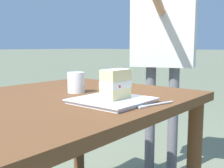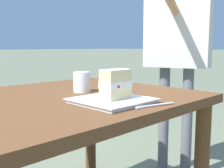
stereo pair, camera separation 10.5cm
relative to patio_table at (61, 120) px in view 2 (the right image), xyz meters
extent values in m
cylinder|color=brown|center=(-0.51, -0.40, -0.27)|extent=(0.07, 0.07, 0.68)
cube|color=brown|center=(0.00, 0.00, 0.09)|extent=(1.13, 0.93, 0.04)
cube|color=white|center=(-0.06, 0.25, 0.11)|extent=(0.25, 0.25, 0.01)
cube|color=white|center=(-0.06, 0.25, 0.12)|extent=(0.26, 0.26, 0.00)
cube|color=#EAD18C|center=(-0.07, 0.27, 0.14)|extent=(0.11, 0.06, 0.04)
cube|color=white|center=(-0.07, 0.27, 0.18)|extent=(0.12, 0.07, 0.03)
sphere|color=#B21923|center=(-0.10, 0.24, 0.18)|extent=(0.01, 0.01, 0.01)
sphere|color=#B21923|center=(-0.03, 0.24, 0.18)|extent=(0.01, 0.01, 0.01)
sphere|color=#B21923|center=(-0.05, 0.30, 0.17)|extent=(0.01, 0.01, 0.01)
cube|color=#EAD18C|center=(-0.07, 0.27, 0.21)|extent=(0.11, 0.06, 0.04)
cube|color=white|center=(-0.07, 0.27, 0.23)|extent=(0.11, 0.06, 0.00)
cylinder|color=silver|center=(-0.13, 0.41, 0.11)|extent=(0.14, 0.04, 0.01)
cube|color=silver|center=(-0.05, 0.39, 0.11)|extent=(0.04, 0.03, 0.01)
cylinder|color=white|center=(-0.14, -0.02, 0.15)|extent=(0.08, 0.08, 0.09)
cylinder|color=black|center=(-0.14, -0.02, 0.20)|extent=(0.07, 0.07, 0.00)
cylinder|color=slate|center=(-0.96, -0.13, -0.22)|extent=(0.07, 0.07, 0.79)
cylinder|color=slate|center=(-1.01, 0.03, -0.22)|extent=(0.07, 0.07, 0.79)
cube|color=beige|center=(-0.99, -0.05, 0.46)|extent=(0.31, 0.46, 0.56)
camera|label=1|loc=(0.74, 0.91, 0.32)|focal=44.64mm
camera|label=2|loc=(0.67, 0.99, 0.32)|focal=44.64mm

